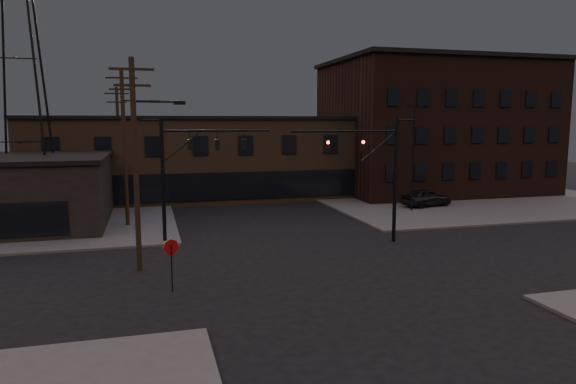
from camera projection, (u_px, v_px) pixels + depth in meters
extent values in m
plane|color=black|center=(322.00, 267.00, 27.67)|extent=(140.00, 140.00, 0.00)
cube|color=#474744|center=(450.00, 195.00, 54.43)|extent=(30.00, 30.00, 0.15)
cube|color=#4F3E2A|center=(235.00, 158.00, 53.88)|extent=(40.00, 12.00, 8.00)
cube|color=black|center=(433.00, 129.00, 57.31)|extent=(22.00, 16.00, 14.00)
cylinder|color=black|center=(395.00, 181.00, 33.12)|extent=(0.24, 0.24, 8.00)
cylinder|color=black|center=(345.00, 131.00, 31.77)|extent=(7.00, 0.14, 0.14)
cube|color=#FF140C|center=(362.00, 145.00, 32.20)|extent=(0.28, 0.22, 0.70)
cube|color=#FF140C|center=(327.00, 146.00, 31.59)|extent=(0.28, 0.22, 0.70)
cylinder|color=black|center=(163.00, 182.00, 32.68)|extent=(0.24, 0.24, 8.00)
cylinder|color=black|center=(217.00, 131.00, 33.16)|extent=(7.00, 0.14, 0.14)
cube|color=black|center=(190.00, 145.00, 32.82)|extent=(0.28, 0.22, 0.70)
cube|color=black|center=(217.00, 145.00, 33.28)|extent=(0.28, 0.22, 0.70)
cube|color=black|center=(244.00, 144.00, 33.74)|extent=(0.28, 0.22, 0.70)
cylinder|color=black|center=(172.00, 269.00, 23.52)|extent=(0.06, 0.06, 2.20)
cylinder|color=maroon|center=(171.00, 247.00, 23.40)|extent=(0.72, 0.33, 0.76)
cylinder|color=black|center=(136.00, 167.00, 26.35)|extent=(0.28, 0.28, 11.00)
cube|color=black|center=(132.00, 69.00, 25.68)|extent=(2.20, 0.12, 0.12)
cube|color=black|center=(132.00, 85.00, 25.79)|extent=(1.80, 0.12, 0.12)
cube|color=black|center=(179.00, 103.00, 26.51)|extent=(0.60, 0.25, 0.18)
cylinder|color=black|center=(125.00, 150.00, 37.52)|extent=(0.28, 0.28, 11.50)
cube|color=black|center=(122.00, 78.00, 36.82)|extent=(2.20, 0.12, 0.12)
cube|color=black|center=(122.00, 89.00, 36.93)|extent=(1.80, 0.12, 0.12)
cube|color=black|center=(155.00, 102.00, 37.64)|extent=(0.60, 0.25, 0.18)
cylinder|color=black|center=(119.00, 146.00, 48.76)|extent=(0.28, 0.28, 11.00)
cube|color=black|center=(117.00, 93.00, 48.09)|extent=(2.20, 0.12, 0.12)
cube|color=black|center=(117.00, 102.00, 48.20)|extent=(1.80, 0.12, 0.12)
cylinder|color=black|center=(413.00, 160.00, 43.83)|extent=(0.14, 0.14, 9.00)
cube|color=black|center=(409.00, 106.00, 43.08)|extent=(0.50, 0.28, 0.18)
cube|color=black|center=(420.00, 107.00, 43.34)|extent=(0.50, 0.28, 0.18)
cylinder|color=black|center=(443.00, 155.00, 50.18)|extent=(0.14, 0.14, 9.00)
cube|color=black|center=(440.00, 108.00, 49.42)|extent=(0.50, 0.28, 0.18)
cube|color=black|center=(449.00, 108.00, 49.69)|extent=(0.50, 0.28, 0.18)
imported|color=black|center=(426.00, 197.00, 46.54)|extent=(5.08, 2.88, 1.63)
imported|color=#B9B9BB|center=(411.00, 188.00, 53.82)|extent=(5.24, 2.43, 1.48)
imported|color=black|center=(236.00, 191.00, 52.09)|extent=(1.79, 5.09, 1.68)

